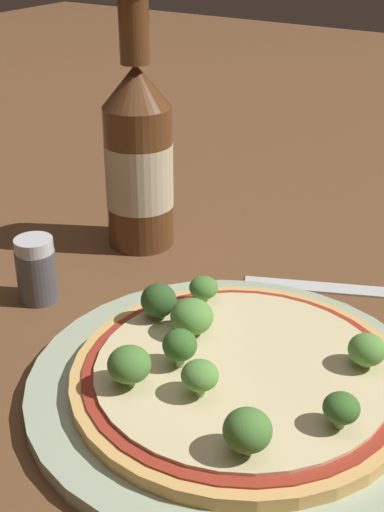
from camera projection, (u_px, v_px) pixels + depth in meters
name	position (u px, v px, depth m)	size (l,w,h in m)	color
ground_plane	(223.00, 401.00, 0.50)	(3.00, 3.00, 0.00)	brown
plate	(234.00, 387.00, 0.51)	(0.29, 0.29, 0.01)	#A3B293
pizza	(241.00, 374.00, 0.50)	(0.24, 0.24, 0.01)	tan
broccoli_floret_0	(129.00, 365.00, 0.47)	(0.03, 0.03, 0.03)	#89A866
broccoli_floret_1	(180.00, 345.00, 0.49)	(0.02, 0.02, 0.03)	#89A866
broccoli_floret_2	(159.00, 300.00, 0.55)	(0.03, 0.03, 0.03)	#89A866
broccoli_floret_3	(192.00, 317.00, 0.53)	(0.03, 0.03, 0.03)	#89A866
broccoli_floret_4	(367.00, 350.00, 0.49)	(0.03, 0.03, 0.02)	#89A866
broccoli_floret_5	(204.00, 288.00, 0.57)	(0.02, 0.02, 0.02)	#89A866
broccoli_floret_6	(199.00, 376.00, 0.46)	(0.02, 0.02, 0.03)	#89A866
broccoli_floret_7	(341.00, 408.00, 0.43)	(0.02, 0.02, 0.02)	#89A866
broccoli_floret_8	(248.00, 431.00, 0.41)	(0.03, 0.03, 0.03)	#89A866
beer_bottle	(139.00, 157.00, 0.69)	(0.07, 0.07, 0.25)	#563319
pepper_shaker	(36.00, 270.00, 0.62)	(0.04, 0.04, 0.06)	#4C4C51
fork	(338.00, 288.00, 0.64)	(0.08, 0.16, 0.00)	silver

